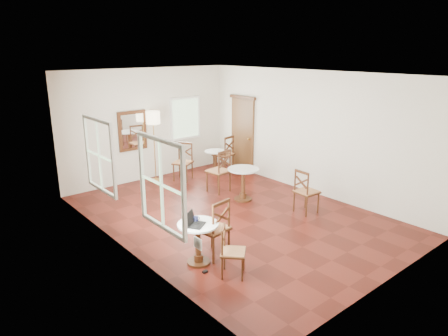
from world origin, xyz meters
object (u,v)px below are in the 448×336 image
chair_near_a (214,228)px  chair_back_b (183,162)px  laptop (194,222)px  power_adapter (205,272)px  chair_mid_b (306,191)px  floor_lamp (153,122)px  navy_mug (196,219)px  chair_mid_a (219,171)px  mouse (198,224)px  chair_near_b (232,251)px  chair_back_a (224,154)px  water_glass (195,221)px  cafe_table_near (198,239)px  cafe_table_back (216,159)px  cafe_table_mid (243,181)px

chair_near_a → chair_back_b: size_ratio=1.04×
chair_back_b → laptop: bearing=-64.1°
power_adapter → chair_mid_b: bearing=10.3°
floor_lamp → laptop: bearing=-112.9°
navy_mug → power_adapter: (-0.13, -0.40, -0.75)m
chair_mid_b → laptop: (-3.20, -0.28, 0.29)m
chair_mid_a → mouse: chair_mid_a is taller
chair_near_b → chair_back_a: 5.65m
chair_near_a → laptop: chair_near_a is taller
laptop → water_glass: bearing=0.0°
cafe_table_near → cafe_table_back: size_ratio=1.10×
navy_mug → cafe_table_mid: bearing=32.5°
chair_back_b → chair_mid_b: bearing=-20.6°
chair_mid_a → power_adapter: bearing=39.5°
cafe_table_mid → mouse: 3.18m
chair_near_a → chair_back_b: bearing=-127.0°
chair_near_a → chair_back_a: bearing=-141.4°
cafe_table_back → power_adapter: size_ratio=7.70×
chair_near_b → chair_back_b: (2.21, 4.56, 0.09)m
chair_mid_a → navy_mug: 3.51m
mouse → navy_mug: (0.06, 0.13, 0.03)m
chair_mid_a → navy_mug: size_ratio=9.34×
chair_mid_b → water_glass: chair_mid_b is taller
chair_back_b → water_glass: bearing=-63.7°
chair_mid_b → mouse: chair_mid_b is taller
chair_back_a → power_adapter: bearing=32.9°
chair_near_a → water_glass: bearing=-10.9°
cafe_table_back → power_adapter: (-3.57, -4.16, -0.39)m
chair_near_b → navy_mug: size_ratio=7.13×
chair_near_a → chair_mid_b: 2.77m
mouse → chair_back_b: bearing=47.9°
floor_lamp → navy_mug: (-1.72, -4.24, -0.84)m
chair_mid_a → cafe_table_mid: bearing=86.5°
chair_mid_a → mouse: size_ratio=10.99×
cafe_table_back → chair_back_a: size_ratio=0.61×
power_adapter → cafe_table_mid: bearing=37.1°
chair_near_a → chair_back_a: 5.03m
chair_mid_b → water_glass: bearing=98.1°
cafe_table_mid → navy_mug: (-2.57, -1.64, 0.29)m
cafe_table_near → floor_lamp: 4.80m
water_glass → power_adapter: (-0.08, -0.35, -0.75)m
chair_back_a → chair_near_b: bearing=37.3°
chair_mid_b → floor_lamp: (-1.36, 4.05, 1.12)m
cafe_table_near → chair_near_a: (0.35, 0.02, 0.08)m
laptop → chair_near_b: bearing=-99.7°
navy_mug → power_adapter: bearing=-108.1°
chair_near_a → chair_near_b: chair_near_a is taller
chair_near_b → water_glass: 0.79m
chair_back_a → chair_back_b: chair_back_a is taller
water_glass → navy_mug: bearing=46.0°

